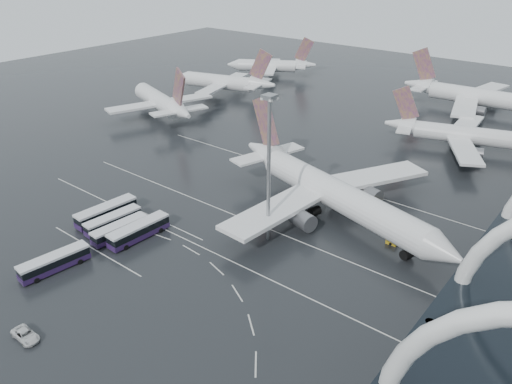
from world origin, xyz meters
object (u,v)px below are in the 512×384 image
Objects in this scene: bus_row_near_d at (139,231)px; gse_cart_belly_b at (416,223)px; airliner_gate_c at (479,97)px; floodlight_mast at (269,153)px; gse_cart_belly_e at (391,211)px; jet_remote_far at (273,66)px; van_curve_a at (26,335)px; airliner_main at (330,192)px; bus_row_near_a at (106,212)px; jet_remote_mid at (225,83)px; jet_remote_west at (161,102)px; bus_row_far_b at (54,262)px; bus_row_near_c at (120,229)px; gse_cart_belly_a at (392,241)px; airliner_gate_b at (469,136)px; bus_row_near_b at (113,221)px.

bus_row_near_d is 6.50× the size of gse_cart_belly_b.
floodlight_mast is at bearing -95.43° from airliner_gate_c.
gse_cart_belly_e is at bearing 163.84° from gse_cart_belly_b.
van_curve_a is at bearing 83.57° from jet_remote_far.
airliner_main is 49.24m from bus_row_near_a.
airliner_main reaches higher than bus_row_near_d.
jet_remote_mid reaches higher than gse_cart_belly_e.
bus_row_far_b is at bearing 145.21° from jet_remote_west.
jet_remote_far is 1.23× the size of floodlight_mast.
gse_cart_belly_b is (105.78, -88.69, -3.96)m from jet_remote_far.
jet_remote_west reaches higher than bus_row_near_c.
airliner_gate_c reaches higher than gse_cart_belly_a.
bus_row_near_a is at bearing 102.08° from jet_remote_mid.
jet_remote_far is 175.10m from van_curve_a.
bus_row_far_b is (0.30, -14.98, 0.09)m from bus_row_near_c.
jet_remote_far is 144.15m from bus_row_near_d.
airliner_main is 28.38× the size of gse_cart_belly_a.
van_curve_a is at bearing -159.99° from bus_row_near_d.
jet_remote_far is 7.00× the size of van_curve_a.
airliner_gate_b is 3.94× the size of bus_row_near_c.
bus_row_near_b is 0.42× the size of floodlight_mast.
jet_remote_west reaches higher than jet_remote_mid.
airliner_main reaches higher than bus_row_near_b.
jet_remote_mid is 109.26m from bus_row_near_d.
jet_remote_west is at bearing 46.16° from bus_row_near_c.
airliner_gate_c is 4.14× the size of bus_row_near_d.
airliner_gate_c reaches higher than jet_remote_mid.
jet_remote_west is 35.09m from jet_remote_mid.
bus_row_near_c reaches higher than van_curve_a.
bus_row_near_a is 1.07× the size of bus_row_far_b.
bus_row_near_c is at bearing -144.19° from gse_cart_belly_a.
airliner_gate_c reaches higher than bus_row_near_d.
jet_remote_mid is at bearing 33.37° from bus_row_near_b.
airliner_gate_b is 49.58m from gse_cart_belly_e.
jet_remote_far is 2.80× the size of bus_row_far_b.
jet_remote_mid reaches higher than bus_row_near_a.
gse_cart_belly_b is (6.18, -51.34, -3.77)m from airliner_gate_b.
bus_row_near_d is at bearing -136.08° from gse_cart_belly_b.
bus_row_far_b is at bearing -103.86° from airliner_gate_c.
gse_cart_belly_e is (94.54, -49.39, -4.39)m from jet_remote_mid.
bus_row_near_b reaches higher than van_curve_a.
jet_remote_west is 91.32m from bus_row_far_b.
airliner_gate_b is 0.86× the size of airliner_gate_c.
airliner_main is 4.94× the size of bus_row_near_b.
jet_remote_far is (-6.58, 72.42, -0.72)m from jet_remote_west.
jet_remote_far is 141.56m from floodlight_mast.
bus_row_near_b reaches higher than gse_cart_belly_a.
bus_row_near_d is (56.99, -56.92, -3.41)m from jet_remote_west.
jet_remote_west is (-81.88, 23.53, -0.18)m from airliner_main.
floodlight_mast reaches higher than jet_remote_west.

